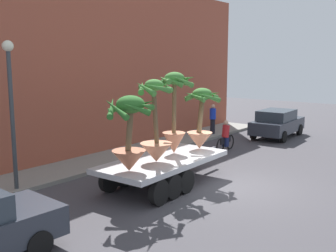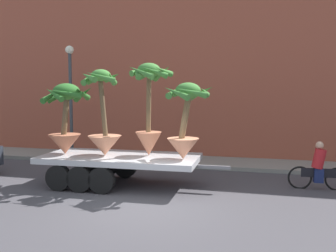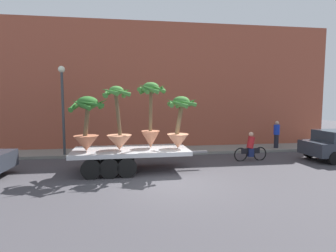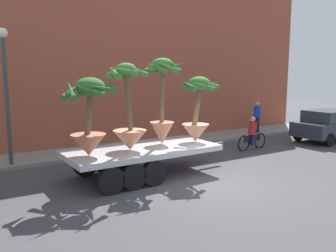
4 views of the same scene
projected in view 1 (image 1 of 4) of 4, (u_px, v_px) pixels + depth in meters
ground_plane at (233, 186)px, 14.10m from camera, size 60.00×60.00×0.00m
sidewalk at (111, 158)px, 17.81m from camera, size 24.00×2.20×0.15m
building_facade at (83, 67)px, 18.20m from camera, size 24.00×1.20×8.08m
flatbed_trailer at (159, 167)px, 13.82m from camera, size 6.09×2.41×0.98m
potted_palm_rear at (201, 120)px, 15.44m from camera, size 1.57×1.61×2.34m
potted_palm_middle at (155, 131)px, 13.35m from camera, size 1.33×1.37×2.77m
potted_palm_front at (129, 134)px, 12.28m from camera, size 1.77×1.71×2.33m
potted_palm_extra at (174, 113)px, 14.60m from camera, size 1.37×1.45×2.97m
cyclist at (226, 137)px, 19.49m from camera, size 1.84×0.37×1.54m
parked_car at (277, 123)px, 22.94m from camera, size 4.25×2.05×1.58m
pedestrian_near_gate at (213, 118)px, 23.27m from camera, size 0.36×0.36×1.71m
street_lamp at (11, 96)px, 12.87m from camera, size 0.36×0.36×4.83m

